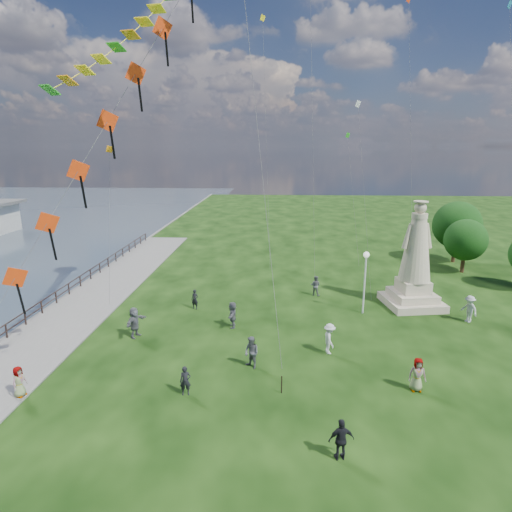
# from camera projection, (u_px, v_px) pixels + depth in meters

# --- Properties ---
(waterfront) EXTENTS (200.00, 200.00, 1.51)m
(waterfront) POSITION_uv_depth(u_px,v_px,m) (34.00, 334.00, 27.17)
(waterfront) COLOR #33414D
(waterfront) RESTS_ON ground
(statue) EXTENTS (4.39, 4.39, 7.79)m
(statue) POSITION_uv_depth(u_px,v_px,m) (415.00, 267.00, 31.12)
(statue) COLOR #C2AA93
(statue) RESTS_ON ground
(lamppost) EXTENTS (0.42, 0.42, 4.49)m
(lamppost) POSITION_uv_depth(u_px,v_px,m) (365.00, 269.00, 29.59)
(lamppost) COLOR silver
(lamppost) RESTS_ON ground
(tree_row) EXTENTS (7.16, 12.82, 6.22)m
(tree_row) POSITION_uv_depth(u_px,v_px,m) (475.00, 235.00, 40.04)
(tree_row) COLOR #382314
(tree_row) RESTS_ON ground
(person_0) EXTENTS (0.58, 0.44, 1.44)m
(person_0) POSITION_uv_depth(u_px,v_px,m) (185.00, 381.00, 20.23)
(person_0) COLOR black
(person_0) RESTS_ON ground
(person_1) EXTENTS (0.99, 0.97, 1.76)m
(person_1) POSITION_uv_depth(u_px,v_px,m) (252.00, 353.00, 22.68)
(person_1) COLOR #595960
(person_1) RESTS_ON ground
(person_2) EXTENTS (0.79, 1.24, 1.78)m
(person_2) POSITION_uv_depth(u_px,v_px,m) (329.00, 339.00, 24.28)
(person_2) COLOR silver
(person_2) RESTS_ON ground
(person_3) EXTENTS (1.07, 0.68, 1.69)m
(person_3) POSITION_uv_depth(u_px,v_px,m) (341.00, 440.00, 16.00)
(person_3) COLOR black
(person_3) RESTS_ON ground
(person_4) EXTENTS (0.83, 0.52, 1.69)m
(person_4) POSITION_uv_depth(u_px,v_px,m) (417.00, 375.00, 20.55)
(person_4) COLOR #595960
(person_4) RESTS_ON ground
(person_5) EXTENTS (1.33, 1.95, 1.93)m
(person_5) POSITION_uv_depth(u_px,v_px,m) (135.00, 322.00, 26.37)
(person_5) COLOR #595960
(person_5) RESTS_ON ground
(person_6) EXTENTS (0.60, 0.47, 1.45)m
(person_6) POSITION_uv_depth(u_px,v_px,m) (195.00, 299.00, 31.01)
(person_6) COLOR black
(person_6) RESTS_ON ground
(person_7) EXTENTS (0.90, 0.73, 1.60)m
(person_7) POSITION_uv_depth(u_px,v_px,m) (315.00, 286.00, 33.86)
(person_7) COLOR #595960
(person_7) RESTS_ON ground
(person_8) EXTENTS (1.09, 1.34, 1.85)m
(person_8) POSITION_uv_depth(u_px,v_px,m) (469.00, 309.00, 28.65)
(person_8) COLOR silver
(person_8) RESTS_ON ground
(person_10) EXTENTS (0.62, 0.82, 1.50)m
(person_10) POSITION_uv_depth(u_px,v_px,m) (19.00, 383.00, 19.97)
(person_10) COLOR #595960
(person_10) RESTS_ON ground
(person_11) EXTENTS (0.80, 1.65, 1.74)m
(person_11) POSITION_uv_depth(u_px,v_px,m) (233.00, 315.00, 27.84)
(person_11) COLOR #595960
(person_11) RESTS_ON ground
(red_kite_train) EXTENTS (9.64, 9.35, 19.66)m
(red_kite_train) POSITION_uv_depth(u_px,v_px,m) (105.00, 130.00, 19.50)
(red_kite_train) COLOR black
(red_kite_train) RESTS_ON ground
(small_kites) EXTENTS (31.45, 17.03, 28.76)m
(small_kites) POSITION_uv_depth(u_px,v_px,m) (334.00, 97.00, 36.18)
(small_kites) COLOR silver
(small_kites) RESTS_ON ground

